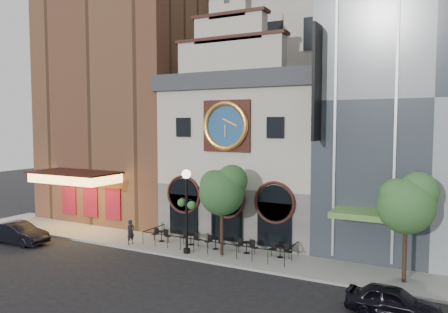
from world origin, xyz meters
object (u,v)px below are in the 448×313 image
object	(u,v)px
pedestrian	(131,232)
tree_left	(223,189)
car_right	(393,301)
bistro_1	(191,238)
tree_right	(407,202)
bistro_3	(246,246)
car_left	(18,233)
bistro_0	(161,235)
bistro_2	(215,243)
lamppost	(186,202)
bistro_4	(280,250)

from	to	relation	value
pedestrian	tree_left	world-z (taller)	tree_left
car_right	pedestrian	distance (m)	18.22
bistro_1	car_right	world-z (taller)	car_right
tree_left	tree_right	distance (m)	11.04
bistro_3	tree_left	xyz separation A→B (m)	(-1.24, -1.00, 3.87)
car_left	bistro_0	bearing A→B (deg)	-65.16
bistro_2	lamppost	distance (m)	3.63
bistro_0	bistro_4	distance (m)	9.02
bistro_1	car_left	bearing A→B (deg)	-156.24
bistro_0	pedestrian	world-z (taller)	pedestrian
bistro_2	pedestrian	xyz separation A→B (m)	(-5.92, -1.71, 0.41)
tree_left	tree_right	bearing A→B (deg)	1.29
bistro_1	pedestrian	size ratio (longest dim) A/B	0.90
bistro_3	tree_left	world-z (taller)	tree_left
bistro_0	tree_left	size ratio (longest dim) A/B	0.27
bistro_0	car_right	size ratio (longest dim) A/B	0.38
bistro_1	car_left	xyz separation A→B (m)	(-11.60, -5.10, 0.16)
car_left	tree_right	size ratio (longest dim) A/B	0.79
bistro_0	tree_right	bearing A→B (deg)	-1.93
lamppost	car_right	bearing A→B (deg)	10.15
bistro_3	bistro_0	bearing A→B (deg)	-178.35
bistro_2	bistro_3	distance (m)	2.28
bistro_2	car_left	distance (m)	14.53
bistro_0	tree_right	distance (m)	16.99
pedestrian	lamppost	world-z (taller)	lamppost
car_left	bistro_2	bearing A→B (deg)	-73.20
bistro_0	lamppost	size ratio (longest dim) A/B	0.28
tree_right	bistro_4	bearing A→B (deg)	172.96
pedestrian	bistro_1	bearing A→B (deg)	-53.69
bistro_2	car_right	bearing A→B (deg)	-23.24
pedestrian	bistro_2	bearing A→B (deg)	-63.22
bistro_0	bistro_1	size ratio (longest dim) A/B	1.00
bistro_3	bistro_4	size ratio (longest dim) A/B	1.00
lamppost	bistro_3	bearing A→B (deg)	51.75
bistro_1	tree_right	xyz separation A→B (m)	(14.13, -0.77, 3.92)
bistro_0	pedestrian	bearing A→B (deg)	-131.83
bistro_1	bistro_2	xyz separation A→B (m)	(2.06, -0.14, 0.00)
bistro_4	pedestrian	distance (m)	10.68
bistro_1	tree_left	distance (m)	5.06
bistro_0	pedestrian	distance (m)	2.24
tree_left	tree_right	size ratio (longest dim) A/B	0.99
car_right	lamppost	xyz separation A→B (m)	(-13.22, 3.48, 2.89)
bistro_4	tree_left	size ratio (longest dim) A/B	0.27
car_right	pedestrian	xyz separation A→B (m)	(-17.89, 3.43, 0.33)
bistro_2	tree_right	size ratio (longest dim) A/B	0.26
bistro_0	bistro_1	distance (m)	2.40
bistro_1	pedestrian	bearing A→B (deg)	-154.39
bistro_2	pedestrian	size ratio (longest dim) A/B	0.90
bistro_1	car_right	size ratio (longest dim) A/B	0.38
car_left	lamppost	bearing A→B (deg)	-78.24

